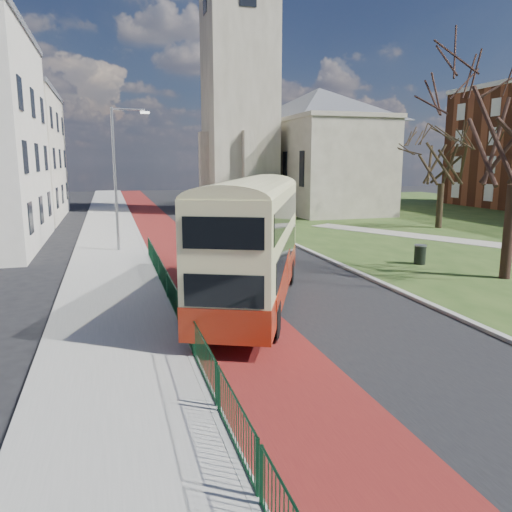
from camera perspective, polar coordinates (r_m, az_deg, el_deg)
name	(u,v)px	position (r m, az deg, el deg)	size (l,w,h in m)	color
ground	(310,360)	(13.59, 6.21, -11.74)	(160.00, 160.00, 0.00)	black
road_carriageway	(213,242)	(32.62, -4.89, 1.61)	(9.00, 120.00, 0.01)	black
bus_lane	(172,244)	(32.20, -9.60, 1.38)	(3.40, 120.00, 0.01)	#591414
pavement_west	(110,246)	(31.97, -16.38, 1.12)	(4.00, 120.00, 0.12)	gray
kerb_west	(143,244)	(32.03, -12.81, 1.32)	(0.25, 120.00, 0.13)	#999993
kerb_east	(271,234)	(35.69, 1.71, 2.53)	(0.25, 80.00, 0.13)	#999993
grass_green	(500,225)	(45.92, 26.08, 3.23)	(40.00, 80.00, 0.04)	#294418
pedestrian_railing	(178,307)	(16.35, -8.92, -5.82)	(0.07, 24.00, 1.12)	#0B321B
gothic_church	(283,81)	(53.14, 3.13, 19.38)	(16.38, 18.00, 40.00)	gray
streetlamp	(117,172)	(29.57, -15.55, 9.25)	(2.13, 0.18, 8.00)	gray
bus	(253,237)	(17.73, -0.35, 2.13)	(6.56, 10.65, 4.42)	maroon
winter_tree_far	(444,148)	(41.47, 20.66, 11.47)	(6.71, 6.71, 8.85)	#2D2316
litter_bin	(420,254)	(26.61, 18.24, 0.18)	(0.70, 0.70, 0.99)	black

